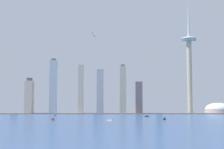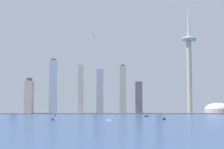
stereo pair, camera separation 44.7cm
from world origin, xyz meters
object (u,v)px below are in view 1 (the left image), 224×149
boat_4 (110,120)px  airplane (94,36)px  skyscraper_1 (15,104)px  channel_buoy_1 (14,116)px  boat_0 (53,119)px  skyscraper_6 (159,88)px  skyscraper_9 (97,96)px  boat_5 (165,119)px  stadium_dome (219,109)px  boat_3 (55,115)px  skyscraper_2 (139,98)px  channel_buoy_0 (70,116)px  observation_tower (190,57)px  skyscraper_3 (123,89)px  skyscraper_7 (101,91)px  skyscraper_8 (30,97)px  skyscraper_5 (54,86)px  boat_6 (147,116)px  skyscraper_0 (81,89)px

boat_4 → airplane: bearing=116.2°
skyscraper_1 → boat_4: skyscraper_1 is taller
channel_buoy_1 → boat_0: bearing=-55.9°
skyscraper_6 → skyscraper_9: (-197.87, -25.06, -25.11)m
boat_4 → boat_5: bearing=42.0°
stadium_dome → boat_3: (-446.01, -178.97, -10.38)m
skyscraper_9 → boat_4: 466.97m
skyscraper_2 → channel_buoy_0: bearing=-130.6°
observation_tower → airplane: size_ratio=13.02×
boat_4 → boat_3: bearing=139.5°
skyscraper_9 → boat_0: (-57.53, -439.41, -50.72)m
skyscraper_2 → airplane: 216.86m
skyscraper_3 → skyscraper_7: (-68.89, -2.38, -5.63)m
skyscraper_7 → skyscraper_8: size_ratio=1.30×
skyscraper_5 → boat_0: (71.74, -399.23, -79.18)m
observation_tower → stadium_dome: observation_tower is taller
skyscraper_8 → boat_0: bearing=-69.3°
boat_5 → skyscraper_3: bearing=-126.3°
boat_5 → boat_6: (-18.85, 128.58, 0.10)m
stadium_dome → boat_3: size_ratio=8.31×
stadium_dome → skyscraper_2: bearing=-173.6°
skyscraper_3 → boat_4: (-37.18, -427.51, -70.56)m
skyscraper_8 → boat_3: 186.21m
skyscraper_2 → boat_3: bearing=-144.3°
observation_tower → boat_4: observation_tower is taller
boat_6 → skyscraper_6: bearing=79.4°
skyscraper_1 → skyscraper_5: bearing=-20.9°
boat_3 → channel_buoy_0: (41.02, -47.35, -0.05)m
skyscraper_0 → skyscraper_1: 239.56m
boat_5 → airplane: bearing=-108.8°
observation_tower → skyscraper_5: (-409.92, 8.49, -87.42)m
skyscraper_8 → airplane: size_ratio=3.73×
boat_4 → boat_6: 191.48m
skyscraper_6 → skyscraper_7: size_ratio=1.17×
skyscraper_2 → boat_0: skyscraper_2 is taller
stadium_dome → skyscraper_9: 366.50m
skyscraper_8 → boat_5: skyscraper_8 is taller
stadium_dome → boat_4: size_ratio=7.72×
skyscraper_2 → skyscraper_8: (-312.07, -2.71, 2.52)m
skyscraper_5 → boat_4: size_ratio=16.33×
observation_tower → skyscraper_2: observation_tower is taller
skyscraper_7 → channel_buoy_0: 269.85m
observation_tower → channel_buoy_1: bearing=-155.8°
observation_tower → skyscraper_8: bearing=-174.4°
boat_3 → skyscraper_8: bearing=-153.2°
skyscraper_2 → skyscraper_3: size_ratio=0.62×
skyscraper_0 → channel_buoy_1: size_ratio=82.91×
airplane → boat_6: bearing=-123.8°
skyscraper_3 → channel_buoy_1: size_ratio=86.71×
boat_4 → skyscraper_8: bearing=140.5°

